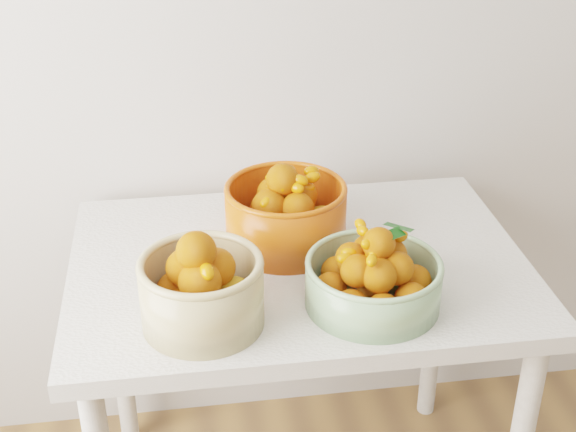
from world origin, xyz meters
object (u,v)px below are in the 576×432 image
Objects in this scene: bowl_green at (374,279)px; bowl_cream at (201,289)px; bowl_orange at (286,214)px; table at (298,296)px.

bowl_cream is at bearing -177.59° from bowl_green.
bowl_cream is 0.34m from bowl_orange.
table is 0.35m from bowl_cream.
table is 0.27m from bowl_green.
bowl_orange reaches higher than bowl_green.
bowl_orange is (-0.02, 0.07, 0.17)m from table.
table is 0.19m from bowl_orange.
bowl_orange is (-0.14, 0.26, 0.02)m from bowl_green.
bowl_cream reaches higher than table.
bowl_green is at bearing -62.33° from bowl_orange.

